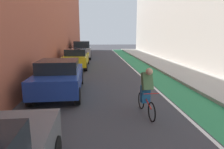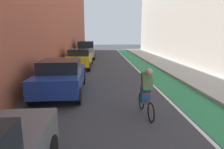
{
  "view_description": "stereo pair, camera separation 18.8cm",
  "coord_description": "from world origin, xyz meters",
  "px_view_note": "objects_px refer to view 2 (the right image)",
  "views": [
    {
      "loc": [
        -0.92,
        2.9,
        2.54
      ],
      "look_at": [
        -0.41,
        9.19,
        1.26
      ],
      "focal_mm": 30.42,
      "sensor_mm": 36.0,
      "label": 1
    },
    {
      "loc": [
        -0.73,
        2.89,
        2.54
      ],
      "look_at": [
        -0.41,
        9.19,
        1.26
      ],
      "focal_mm": 30.42,
      "sensor_mm": 36.0,
      "label": 2
    }
  ],
  "objects_px": {
    "parked_suv_silver": "(86,49)",
    "cyclist_mid": "(146,90)",
    "parked_sedan_yellow_cab": "(80,58)",
    "parked_sedan_blue": "(61,76)"
  },
  "relations": [
    {
      "from": "parked_sedan_blue",
      "to": "parked_sedan_yellow_cab",
      "type": "bearing_deg",
      "value": 90.01
    },
    {
      "from": "parked_sedan_blue",
      "to": "cyclist_mid",
      "type": "height_order",
      "value": "cyclist_mid"
    },
    {
      "from": "parked_sedan_yellow_cab",
      "to": "parked_suv_silver",
      "type": "distance_m",
      "value": 6.48
    },
    {
      "from": "parked_sedan_blue",
      "to": "parked_sedan_yellow_cab",
      "type": "relative_size",
      "value": 0.91
    },
    {
      "from": "parked_sedan_blue",
      "to": "parked_suv_silver",
      "type": "xyz_separation_m",
      "value": [
        -0.0,
        13.64,
        0.23
      ]
    },
    {
      "from": "parked_suv_silver",
      "to": "cyclist_mid",
      "type": "height_order",
      "value": "parked_suv_silver"
    },
    {
      "from": "cyclist_mid",
      "to": "parked_sedan_yellow_cab",
      "type": "bearing_deg",
      "value": 108.32
    },
    {
      "from": "parked_sedan_yellow_cab",
      "to": "cyclist_mid",
      "type": "relative_size",
      "value": 2.84
    },
    {
      "from": "parked_suv_silver",
      "to": "cyclist_mid",
      "type": "bearing_deg",
      "value": -78.75
    },
    {
      "from": "parked_sedan_blue",
      "to": "parked_suv_silver",
      "type": "distance_m",
      "value": 13.65
    }
  ]
}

